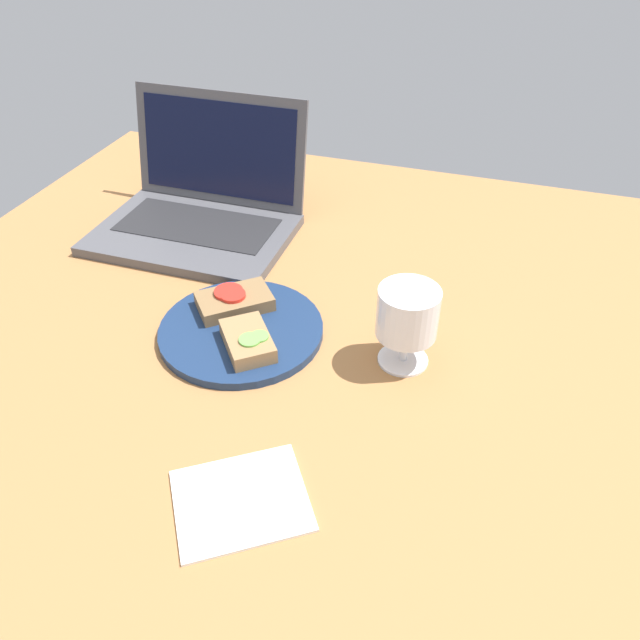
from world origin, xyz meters
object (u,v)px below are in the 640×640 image
wine_glass (407,316)px  laptop (201,209)px  sandwich_with_cucumber (247,342)px  sandwich_with_tomato (234,300)px  napkin (241,500)px  plate (241,330)px

wine_glass → laptop: 51.09cm
sandwich_with_cucumber → wine_glass: wine_glass is taller
sandwich_with_tomato → sandwich_with_cucumber: bearing=-55.9°
sandwich_with_tomato → laptop: 28.26cm
wine_glass → napkin: (-12.39, -29.10, -7.80)cm
sandwich_with_tomato → sandwich_with_cucumber: size_ratio=1.15×
wine_glass → laptop: laptop is taller
plate → napkin: size_ratio=1.67×
sandwich_with_cucumber → napkin: (9.08, -23.27, -2.37)cm
plate → sandwich_with_cucumber: bearing=-56.0°
sandwich_with_tomato → wine_glass: 27.99cm
napkin → sandwich_with_tomato: bearing=115.1°
sandwich_with_tomato → plate: bearing=-55.8°
plate → sandwich_with_tomato: size_ratio=1.90×
plate → laptop: size_ratio=0.70×
sandwich_with_cucumber → laptop: size_ratio=0.32×
sandwich_with_tomato → wine_glass: wine_glass is taller
wine_glass → napkin: bearing=-113.1°
sandwich_with_cucumber → napkin: sandwich_with_cucumber is taller
sandwich_with_tomato → sandwich_with_cucumber: 10.42cm
sandwich_with_cucumber → napkin: bearing=-68.7°
sandwich_with_tomato → napkin: (14.92, -31.90, -2.36)cm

